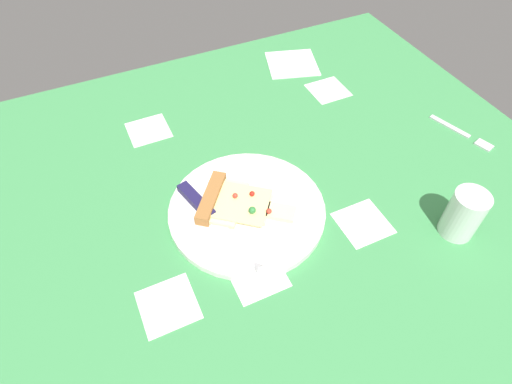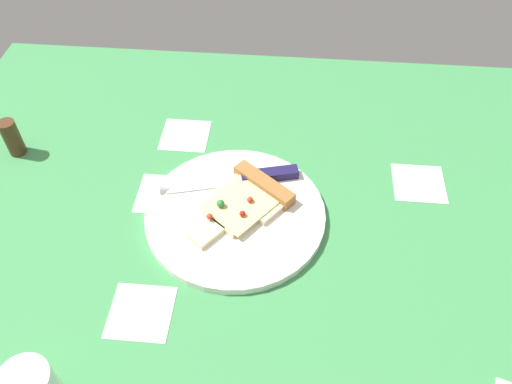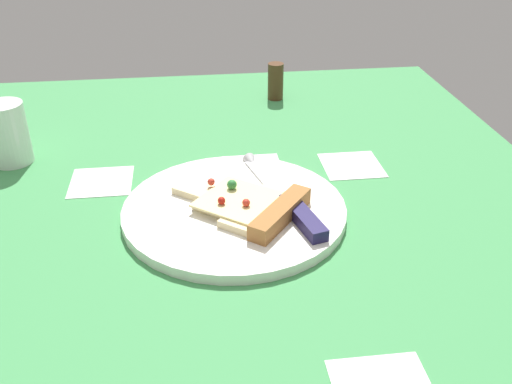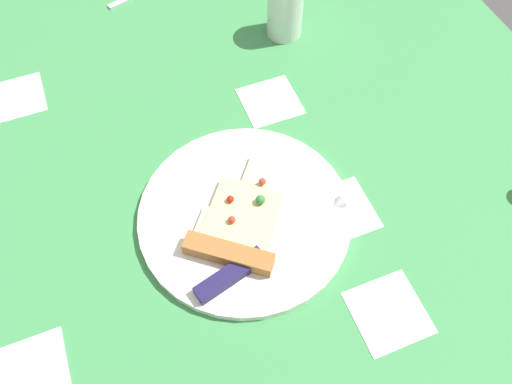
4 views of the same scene
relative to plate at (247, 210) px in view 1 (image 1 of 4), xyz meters
The scene contains 7 objects.
ground_plane 10.04cm from the plate, ahead, with size 115.86×115.86×3.00cm.
plate is the anchor object (origin of this frame).
pizza_slice 2.98cm from the plate, 142.05° to the left, with size 18.50×16.89×2.64cm.
knife 7.25cm from the plate, behind, with size 8.09×23.75×2.45cm.
drinking_glass 38.99cm from the plate, 31.19° to the right, with size 6.26×6.26×9.68cm, color silver.
fork 53.70cm from the plate, ahead, with size 6.18×15.16×0.80cm.
napkin 52.58cm from the plate, 52.36° to the left, with size 13.00×13.00×0.40cm, color white.
Camera 1 is at (-29.71, -46.04, 64.44)cm, focal length 30.00 mm.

